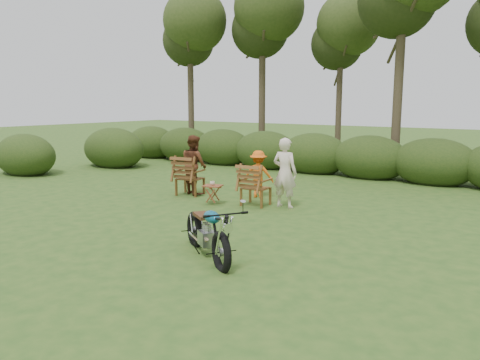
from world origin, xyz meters
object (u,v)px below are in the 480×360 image
Objects in this scene: adult_a at (284,207)px; child at (258,197)px; motorcycle at (207,256)px; cup at (212,183)px; lawn_chair_left at (190,195)px; adult_b at (195,194)px; lawn_chair_right at (256,205)px; side_table at (213,195)px.

adult_a is 1.35× the size of child.
cup is (-2.34, 3.13, 0.51)m from motorcycle.
lawn_chair_left is at bearing 4.40° from child.
lawn_chair_left is 0.66× the size of adult_b.
lawn_chair_right is 8.73× the size of cup.
cup is 0.07× the size of adult_b.
lawn_chair_right is at bearing 143.54° from motorcycle.
adult_a reaches higher than lawn_chair_right.
adult_b reaches higher than side_table.
child is at bearing 145.15° from motorcycle.
adult_a reaches higher than side_table.
lawn_chair_right is (-1.38, 3.59, 0.00)m from motorcycle.
adult_b is at bearing 164.97° from motorcycle.
motorcycle is 3.85m from adult_a.
cup reaches higher than lawn_chair_left.
adult_a reaches higher than cup.
motorcycle reaches higher than lawn_chair_left.
lawn_chair_right is 0.64× the size of adult_b.
adult_a is 1.03× the size of adult_b.
side_table is at bearing 143.37° from lawn_chair_left.
lawn_chair_left is 0.86× the size of child.
cup is (1.18, -0.54, 0.51)m from lawn_chair_left.
adult_b is at bearing -2.97° from adult_a.
child is (0.48, 1.32, -0.51)m from cup.
lawn_chair_right is at bearing 14.40° from adult_a.
adult_a is (0.68, 0.20, 0.00)m from lawn_chair_right.
motorcycle is at bearing 105.52° from lawn_chair_right.
side_table is at bearing 50.33° from child.
motorcycle is 1.76× the size of lawn_chair_left.
adult_b reaches higher than lawn_chair_left.
lawn_chair_left reaches higher than side_table.
child is (-0.48, 0.86, 0.00)m from lawn_chair_right.
child reaches higher than cup.
side_table is 0.28× the size of adult_a.
adult_a is 2.82m from adult_b.
adult_b is at bearing -100.90° from lawn_chair_left.
cup is (-0.96, -0.46, 0.51)m from lawn_chair_right.
lawn_chair_left is 1.84m from child.
adult_a reaches higher than lawn_chair_left.
lawn_chair_left is at bearing 112.74° from adult_b.
lawn_chair_left is 1.35m from side_table.
child is at bearing -31.73° from adult_a.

